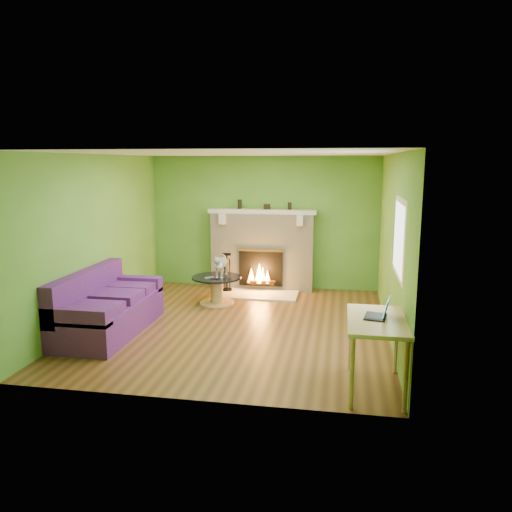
{
  "coord_description": "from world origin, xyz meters",
  "views": [
    {
      "loc": [
        1.55,
        -7.21,
        2.47
      ],
      "look_at": [
        0.21,
        0.4,
        1.02
      ],
      "focal_mm": 35.0,
      "sensor_mm": 36.0,
      "label": 1
    }
  ],
  "objects_px": {
    "sofa": "(106,309)",
    "coffee_table": "(217,288)",
    "desk": "(377,328)",
    "cat": "(222,265)"
  },
  "relations": [
    {
      "from": "coffee_table",
      "to": "cat",
      "type": "xyz_separation_m",
      "value": [
        0.08,
        0.05,
        0.41
      ]
    },
    {
      "from": "sofa",
      "to": "coffee_table",
      "type": "relative_size",
      "value": 2.34
    },
    {
      "from": "sofa",
      "to": "cat",
      "type": "distance_m",
      "value": 2.24
    },
    {
      "from": "sofa",
      "to": "coffee_table",
      "type": "bearing_deg",
      "value": 54.42
    },
    {
      "from": "sofa",
      "to": "desk",
      "type": "xyz_separation_m",
      "value": [
        3.81,
        -1.27,
        0.36
      ]
    },
    {
      "from": "coffee_table",
      "to": "cat",
      "type": "distance_m",
      "value": 0.42
    },
    {
      "from": "coffee_table",
      "to": "desk",
      "type": "xyz_separation_m",
      "value": [
        2.57,
        -3.0,
        0.43
      ]
    },
    {
      "from": "sofa",
      "to": "coffee_table",
      "type": "distance_m",
      "value": 2.13
    },
    {
      "from": "coffee_table",
      "to": "sofa",
      "type": "bearing_deg",
      "value": -125.58
    },
    {
      "from": "sofa",
      "to": "cat",
      "type": "relative_size",
      "value": 3.2
    }
  ]
}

